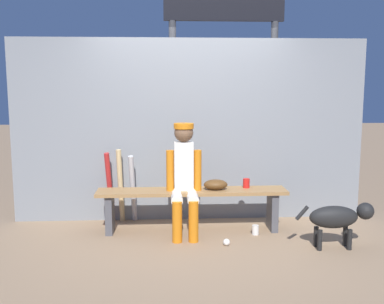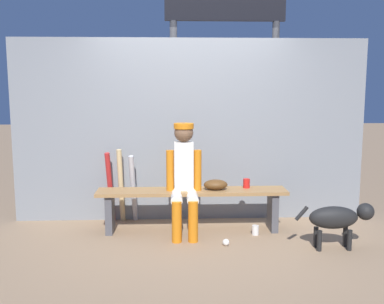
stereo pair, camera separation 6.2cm
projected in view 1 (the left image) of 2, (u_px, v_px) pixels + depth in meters
ground_plane at (192, 231)px, 5.40m from camera, size 30.00×30.00×0.00m
chainlink_fence at (190, 131)px, 5.73m from camera, size 4.45×0.03×2.30m
dugout_bench at (192, 200)px, 5.34m from camera, size 2.23×0.36×0.50m
player_seated at (184, 175)px, 5.18m from camera, size 0.41×0.55×1.29m
baseball_glove at (216, 185)px, 5.33m from camera, size 0.28×0.20×0.12m
bat_aluminum_silver at (133, 189)px, 5.67m from camera, size 0.10×0.27×0.87m
bat_wood_natural at (121, 186)px, 5.69m from camera, size 0.10×0.18×0.93m
bat_aluminum_red at (110, 187)px, 5.68m from camera, size 0.11×0.24×0.90m
baseball at (227, 242)px, 4.90m from camera, size 0.07×0.07×0.07m
cup_on_ground at (255, 230)px, 5.26m from camera, size 0.08×0.08×0.11m
cup_on_bench at (246, 183)px, 5.43m from camera, size 0.08×0.08×0.11m
scoreboard at (228, 19)px, 6.23m from camera, size 1.93×0.27×3.79m
dog at (339, 217)px, 4.78m from camera, size 0.84×0.20×0.49m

